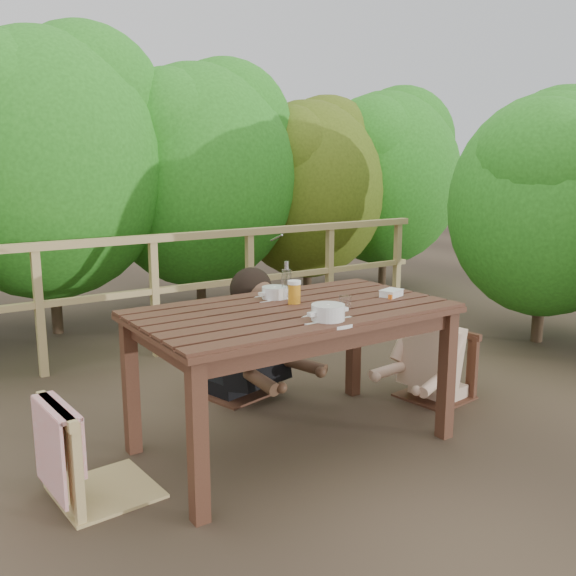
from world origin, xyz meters
TOP-DOWN VIEW (x-y plane):
  - ground at (0.00, 0.00)m, footprint 60.00×60.00m
  - table at (0.00, 0.00)m, footprint 1.70×0.96m
  - chair_left at (-1.06, 0.07)m, footprint 0.50×0.50m
  - chair_far at (0.13, 0.89)m, footprint 0.59×0.59m
  - chair_right at (1.21, 0.05)m, footprint 0.47×0.47m
  - woman at (0.13, 0.91)m, footprint 0.70×0.79m
  - diner_right at (1.24, 0.05)m, footprint 0.63×0.54m
  - railing at (0.00, 2.00)m, footprint 5.60×0.10m
  - hedge_row at (0.40, 3.20)m, footprint 6.60×1.60m
  - soup_near at (-0.02, -0.33)m, footprint 0.29×0.29m
  - soup_far at (0.04, 0.25)m, footprint 0.25×0.25m
  - beer_glass at (0.06, 0.07)m, footprint 0.07×0.07m
  - bottle at (0.08, 0.18)m, footprint 0.06×0.06m
  - tumbler at (0.23, -0.17)m, footprint 0.07×0.07m
  - butter_tub at (0.63, -0.10)m, footprint 0.16×0.13m

SIDE VIEW (x-z plane):
  - ground at x=0.00m, z-range 0.00..0.00m
  - table at x=0.00m, z-range 0.00..0.79m
  - chair_right at x=1.21m, z-range 0.00..0.86m
  - chair_left at x=-1.06m, z-range 0.00..0.94m
  - chair_far at x=0.13m, z-range 0.00..0.97m
  - railing at x=0.00m, z-range 0.00..1.01m
  - diner_right at x=1.24m, z-range 0.00..1.17m
  - woman at x=0.13m, z-range 0.00..1.37m
  - butter_tub at x=0.63m, z-range 0.79..0.84m
  - tumbler at x=0.23m, z-range 0.79..0.87m
  - soup_far at x=0.04m, z-range 0.79..0.87m
  - soup_near at x=-0.02m, z-range 0.79..0.88m
  - beer_glass at x=0.06m, z-range 0.79..0.93m
  - bottle at x=0.08m, z-range 0.79..1.02m
  - hedge_row at x=0.40m, z-range 0.00..3.80m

